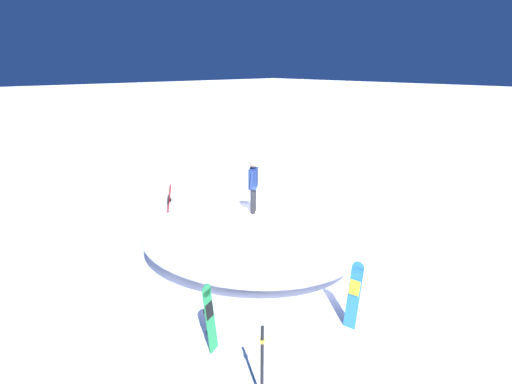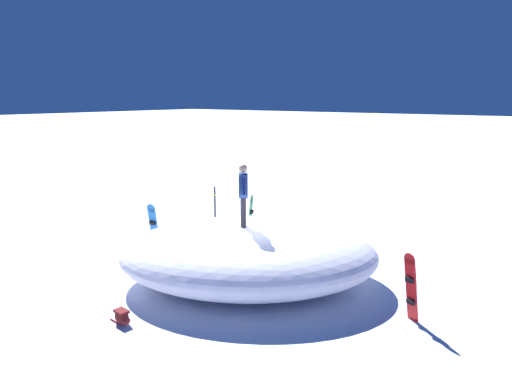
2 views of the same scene
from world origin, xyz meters
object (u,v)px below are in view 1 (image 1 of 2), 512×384
snowboarder_standing (253,183)px  trail_marker_pole (262,363)px  snowboard_tertiary_upright (210,317)px  backpack_near (337,234)px  snowboard_secondary_upright (169,204)px  snowboard_primary_upright (354,294)px

snowboarder_standing → trail_marker_pole: (-3.97, 3.34, -1.66)m
snowboard_tertiary_upright → backpack_near: 6.66m
snowboard_tertiary_upright → backpack_near: size_ratio=2.70×
snowboarder_standing → snowboard_secondary_upright: 4.52m
snowboard_secondary_upright → snowboard_tertiary_upright: size_ratio=1.02×
snowboard_tertiary_upright → snowboard_secondary_upright: bearing=-22.4°
snowboard_secondary_upright → trail_marker_pole: size_ratio=0.98×
snowboard_secondary_upright → trail_marker_pole: bearing=161.4°
backpack_near → trail_marker_pole: (-3.12, 6.55, 0.71)m
backpack_near → snowboarder_standing: bearing=75.2°
snowboard_primary_upright → snowboard_secondary_upright: size_ratio=1.00×
snowboard_primary_upright → snowboard_tertiary_upright: snowboard_primary_upright is taller
snowboard_primary_upright → snowboard_tertiary_upright: bearing=61.8°
snowboard_primary_upright → backpack_near: bearing=-49.7°
snowboard_primary_upright → trail_marker_pole: bearing=92.4°
snowboard_primary_upright → snowboarder_standing: bearing=-4.7°
snowboarder_standing → snowboard_tertiary_upright: (-2.26, 3.25, -1.71)m
snowboard_tertiary_upright → backpack_near: bearing=-77.7°
snowboard_primary_upright → trail_marker_pole: 3.03m
snowboarder_standing → trail_marker_pole: 5.44m
snowboard_secondary_upright → snowboard_primary_upright: bearing=-177.9°
snowboard_primary_upright → snowboard_tertiary_upright: (1.58, 2.94, -0.02)m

